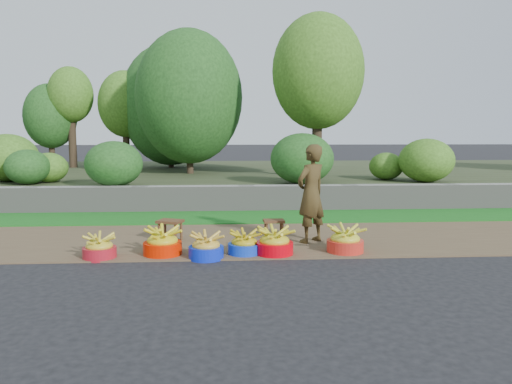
{
  "coord_description": "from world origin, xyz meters",
  "views": [
    {
      "loc": [
        -0.45,
        -6.39,
        1.68
      ],
      "look_at": [
        0.03,
        1.3,
        0.75
      ],
      "focal_mm": 35.0,
      "sensor_mm": 36.0,
      "label": 1
    }
  ],
  "objects": [
    {
      "name": "basin_b",
      "position": [
        -1.3,
        0.33,
        0.18
      ],
      "size": [
        0.52,
        0.52,
        0.39
      ],
      "color": "red",
      "rests_on": "ground"
    },
    {
      "name": "stool_right",
      "position": [
        0.31,
        1.31,
        0.25
      ],
      "size": [
        0.33,
        0.26,
        0.29
      ],
      "rotation": [
        0.0,
        0.0,
        0.04
      ],
      "color": "#4E301B",
      "rests_on": "dirt_shoulder"
    },
    {
      "name": "basin_e",
      "position": [
        0.22,
        0.26,
        0.17
      ],
      "size": [
        0.51,
        0.51,
        0.38
      ],
      "color": "red",
      "rests_on": "ground"
    },
    {
      "name": "vegetation",
      "position": [
        -1.49,
        8.37,
        2.55
      ],
      "size": [
        30.77,
        8.53,
        4.44
      ],
      "color": "#302418",
      "rests_on": "earth_bank"
    },
    {
      "name": "dirt_shoulder",
      "position": [
        0.0,
        1.25,
        0.01
      ],
      "size": [
        80.0,
        2.5,
        0.02
      ],
      "primitive_type": "cube",
      "color": "brown",
      "rests_on": "ground"
    },
    {
      "name": "vendor_woman",
      "position": [
        0.84,
        0.97,
        0.76
      ],
      "size": [
        0.64,
        0.61,
        1.48
      ],
      "primitive_type": "imported",
      "rotation": [
        0.0,
        0.0,
        3.82
      ],
      "color": "black",
      "rests_on": "dirt_shoulder"
    },
    {
      "name": "earth_bank",
      "position": [
        0.0,
        9.0,
        0.25
      ],
      "size": [
        80.0,
        10.0,
        0.5
      ],
      "primitive_type": "cube",
      "color": "#333D22",
      "rests_on": "ground"
    },
    {
      "name": "basin_a",
      "position": [
        -2.12,
        0.21,
        0.15
      ],
      "size": [
        0.44,
        0.44,
        0.33
      ],
      "color": "#A91623",
      "rests_on": "ground"
    },
    {
      "name": "stool_left",
      "position": [
        -1.29,
        1.2,
        0.27
      ],
      "size": [
        0.44,
        0.39,
        0.32
      ],
      "rotation": [
        0.0,
        0.0,
        -0.38
      ],
      "color": "#4E301B",
      "rests_on": "dirt_shoulder"
    },
    {
      "name": "basin_c",
      "position": [
        -0.71,
        0.13,
        0.16
      ],
      "size": [
        0.47,
        0.47,
        0.35
      ],
      "color": "#0C25C5",
      "rests_on": "ground"
    },
    {
      "name": "grass_verge",
      "position": [
        0.0,
        3.25,
        0.02
      ],
      "size": [
        80.0,
        1.5,
        0.04
      ],
      "primitive_type": "cube",
      "color": "#18661A",
      "rests_on": "ground"
    },
    {
      "name": "retaining_wall",
      "position": [
        0.0,
        4.1,
        0.28
      ],
      "size": [
        80.0,
        0.35,
        0.55
      ],
      "primitive_type": "cube",
      "color": "gray",
      "rests_on": "ground"
    },
    {
      "name": "basin_d",
      "position": [
        -0.19,
        0.31,
        0.15
      ],
      "size": [
        0.45,
        0.45,
        0.33
      ],
      "color": "#1037C9",
      "rests_on": "ground"
    },
    {
      "name": "basin_f",
      "position": [
        1.22,
        0.33,
        0.17
      ],
      "size": [
        0.51,
        0.51,
        0.38
      ],
      "color": "red",
      "rests_on": "ground"
    },
    {
      "name": "ground_plane",
      "position": [
        0.0,
        0.0,
        0.0
      ],
      "size": [
        120.0,
        120.0,
        0.0
      ],
      "primitive_type": "plane",
      "color": "black",
      "rests_on": "ground"
    }
  ]
}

